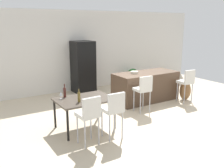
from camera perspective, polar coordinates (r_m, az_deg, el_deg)
ground_plane at (r=7.23m, az=6.21°, el=-6.08°), size 10.00×10.00×0.00m
back_wall at (r=9.52m, az=-5.36°, el=7.70°), size 10.00×0.12×2.90m
kitchen_island at (r=8.08m, az=7.72°, el=-0.58°), size 2.09×0.90×0.92m
bar_chair_left at (r=6.92m, az=7.23°, el=-0.96°), size 0.42×0.42×1.05m
bar_chair_middle at (r=8.10m, az=16.77°, el=0.72°), size 0.42×0.42×1.05m
dining_table at (r=5.85m, az=-6.39°, el=-3.96°), size 1.29×0.93×0.74m
dining_chair_near at (r=5.02m, az=-5.25°, el=-6.66°), size 0.42×0.42×1.05m
dining_chair_far at (r=5.29m, az=0.38°, el=-5.53°), size 0.40×0.40×1.05m
wine_bottle_left at (r=5.56m, az=-7.56°, el=-2.95°), size 0.06×0.06×0.30m
wine_bottle_inner at (r=5.98m, az=-10.80°, el=-1.86°), size 0.07×0.07×0.32m
wine_glass_middle at (r=5.85m, az=-11.63°, el=-2.19°), size 0.07×0.07×0.17m
refrigerator at (r=9.00m, az=-6.64°, el=3.91°), size 0.72×0.68×1.84m
fruit_bowl at (r=7.79m, az=5.16°, el=2.67°), size 0.24×0.24×0.07m
floor_vase at (r=8.44m, az=16.42°, el=-1.42°), size 0.36×0.36×0.77m
potted_plant at (r=10.22m, az=4.77°, el=2.08°), size 0.45×0.45×0.65m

